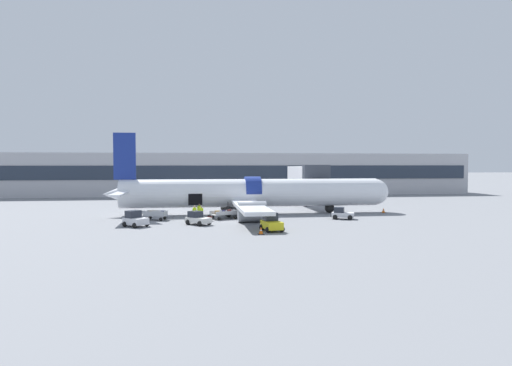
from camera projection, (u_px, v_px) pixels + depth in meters
The scene contains 18 objects.
ground_plane at pixel (241, 221), 51.16m from camera, with size 500.00×500.00×0.00m, color slate.
terminal_strip at pixel (218, 174), 94.97m from camera, with size 106.36×9.65×8.57m.
jet_bridge_stub at pixel (307, 176), 67.18m from camera, with size 3.55×13.38×6.32m.
airplane at pixel (249, 194), 58.58m from camera, with size 36.93×31.81×10.30m.
baggage_tug_lead at pixel (135, 220), 47.01m from camera, with size 2.81×2.78×1.65m.
baggage_tug_mid at pixel (271, 223), 44.00m from camera, with size 2.23×3.08×1.75m.
baggage_tug_rear at pixel (198, 219), 48.39m from camera, with size 2.87×2.95×1.43m.
baggage_tug_spare at pixel (342, 214), 53.39m from camera, with size 2.93×2.41×1.39m.
baggage_cart_loading at pixel (224, 214), 53.53m from camera, with size 3.98×2.75×1.09m.
baggage_cart_queued at pixel (156, 215), 52.28m from camera, with size 3.48×2.17×1.12m.
ground_crew_loader_a at pixel (243, 210), 55.10m from camera, with size 0.61×0.41×1.77m.
ground_crew_loader_b at pixel (202, 213), 51.71m from camera, with size 0.53×0.54×1.69m.
ground_crew_driver at pixel (199, 210), 54.83m from camera, with size 0.57×0.48×1.65m.
ground_crew_supervisor at pixel (195, 213), 50.75m from camera, with size 0.59×0.59×1.83m.
suitcase_on_tarmac_upright at pixel (210, 219), 51.40m from camera, with size 0.57×0.30×0.68m.
safety_cone_nose at pixel (383, 211), 60.24m from camera, with size 0.62×0.62×0.61m.
safety_cone_engine_left at pixel (261, 231), 41.91m from camera, with size 0.58×0.58×0.69m.
safety_cone_wingtip at pixel (265, 220), 50.56m from camera, with size 0.65×0.65×0.58m.
Camera 1 is at (-5.31, -50.67, 6.52)m, focal length 32.00 mm.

